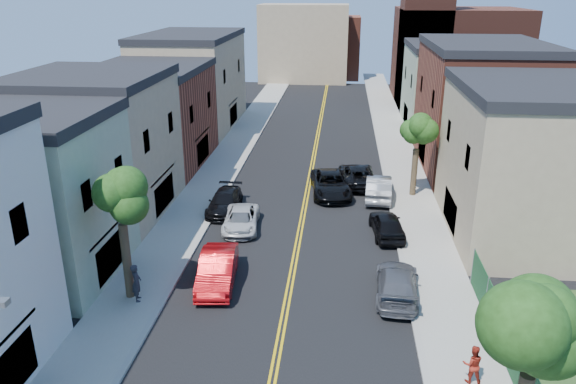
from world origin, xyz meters
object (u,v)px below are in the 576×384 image
(red_sedan, at_px, (217,269))
(grey_car_right, at_px, (397,283))
(white_pickup, at_px, (241,220))
(silver_car_right, at_px, (379,187))
(pedestrian_right, at_px, (473,364))
(black_suv_lane, at_px, (331,184))
(black_car_left, at_px, (225,202))
(dark_car_right_far, at_px, (358,175))
(black_car_right, at_px, (387,224))
(grey_car_left, at_px, (241,221))
(pedestrian_left, at_px, (136,283))

(red_sedan, relative_size, grey_car_right, 1.00)
(white_pickup, relative_size, silver_car_right, 0.91)
(pedestrian_right, bearing_deg, black_suv_lane, -72.07)
(white_pickup, xyz_separation_m, silver_car_right, (9.16, 6.45, 0.20))
(black_suv_lane, bearing_deg, red_sedan, -118.51)
(black_car_left, xyz_separation_m, pedestrian_right, (13.35, -16.65, 0.25))
(grey_car_right, distance_m, black_suv_lane, 14.76)
(black_car_left, relative_size, dark_car_right_far, 0.85)
(red_sedan, height_order, black_car_right, red_sedan)
(grey_car_left, bearing_deg, grey_car_right, -43.05)
(grey_car_left, xyz_separation_m, black_car_right, (9.30, 0.18, 0.10))
(dark_car_right_far, distance_m, pedestrian_left, 21.70)
(black_car_right, bearing_deg, grey_car_left, -5.00)
(black_car_left, relative_size, black_car_right, 1.09)
(black_car_left, bearing_deg, pedestrian_left, -98.93)
(silver_car_right, height_order, dark_car_right_far, silver_car_right)
(grey_car_right, bearing_deg, pedestrian_right, 114.29)
(white_pickup, height_order, black_suv_lane, black_suv_lane)
(grey_car_left, xyz_separation_m, pedestrian_right, (11.65, -13.53, 0.30))
(black_car_left, bearing_deg, white_pickup, -59.60)
(black_car_right, height_order, pedestrian_left, pedestrian_left)
(grey_car_left, bearing_deg, silver_car_right, 30.73)
(silver_car_right, bearing_deg, dark_car_right_far, -59.15)
(black_car_right, bearing_deg, silver_car_right, -94.60)
(silver_car_right, relative_size, dark_car_right_far, 0.90)
(pedestrian_left, bearing_deg, pedestrian_right, -124.79)
(silver_car_right, xyz_separation_m, dark_car_right_far, (-1.47, 2.85, -0.06))
(white_pickup, distance_m, grey_car_left, 0.30)
(grey_car_right, bearing_deg, grey_car_left, -33.12)
(red_sedan, distance_m, silver_car_right, 16.30)
(red_sedan, distance_m, pedestrian_right, 13.51)
(red_sedan, height_order, pedestrian_right, pedestrian_right)
(red_sedan, height_order, silver_car_right, silver_car_right)
(white_pickup, relative_size, grey_car_left, 1.19)
(white_pickup, bearing_deg, black_car_left, 115.65)
(red_sedan, height_order, grey_car_left, red_sedan)
(grey_car_left, relative_size, black_suv_lane, 0.66)
(red_sedan, distance_m, black_suv_lane, 15.03)
(grey_car_left, height_order, pedestrian_right, pedestrian_right)
(grey_car_left, bearing_deg, red_sedan, -95.96)
(black_car_right, bearing_deg, black_car_left, -21.09)
(white_pickup, xyz_separation_m, grey_car_left, (0.04, -0.30, 0.02))
(silver_car_right, height_order, pedestrian_right, pedestrian_right)
(silver_car_right, bearing_deg, black_suv_lane, -3.80)
(red_sedan, relative_size, black_car_left, 1.05)
(grey_car_left, relative_size, pedestrian_left, 2.01)
(white_pickup, xyz_separation_m, dark_car_right_far, (7.69, 9.30, 0.15))
(black_car_left, bearing_deg, black_suv_lane, 29.17)
(silver_car_right, distance_m, dark_car_right_far, 3.21)
(grey_car_left, xyz_separation_m, black_car_left, (-1.70, 3.12, 0.04))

